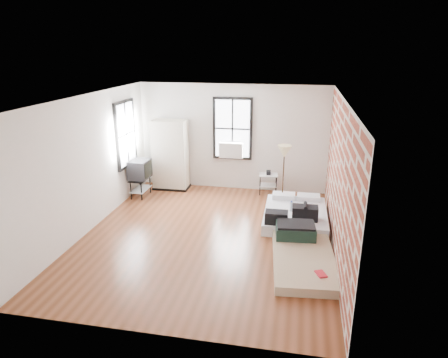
% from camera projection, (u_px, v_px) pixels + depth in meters
% --- Properties ---
extents(ground, '(6.00, 6.00, 0.00)m').
position_uv_depth(ground, '(207.00, 236.00, 8.20)').
color(ground, '#562C16').
rests_on(ground, ground).
extents(room_shell, '(5.02, 6.02, 2.80)m').
position_uv_depth(room_shell, '(222.00, 150.00, 7.94)').
color(room_shell, silver).
rests_on(room_shell, ground).
extents(mattress_main, '(1.37, 1.85, 0.59)m').
position_uv_depth(mattress_main, '(295.00, 214.00, 8.84)').
color(mattress_main, white).
rests_on(mattress_main, ground).
extents(mattress_bare, '(1.27, 2.14, 0.44)m').
position_uv_depth(mattress_bare, '(302.00, 252.00, 7.28)').
color(mattress_bare, tan).
rests_on(mattress_bare, ground).
extents(wardrobe, '(0.95, 0.55, 1.87)m').
position_uv_depth(wardrobe, '(170.00, 155.00, 10.66)').
color(wardrobe, black).
rests_on(wardrobe, ground).
extents(side_table, '(0.51, 0.42, 0.63)m').
position_uv_depth(side_table, '(268.00, 178.00, 10.41)').
color(side_table, black).
rests_on(side_table, ground).
extents(floor_lamp, '(0.33, 0.33, 1.52)m').
position_uv_depth(floor_lamp, '(284.00, 155.00, 9.31)').
color(floor_lamp, black).
rests_on(floor_lamp, ground).
extents(tv_stand, '(0.49, 0.69, 0.97)m').
position_uv_depth(tv_stand, '(140.00, 171.00, 10.16)').
color(tv_stand, black).
rests_on(tv_stand, ground).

